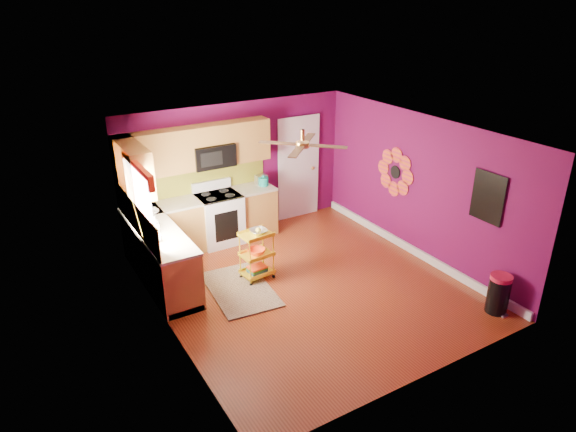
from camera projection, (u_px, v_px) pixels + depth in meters
ground at (308, 286)px, 8.21m from camera, size 5.00×5.00×0.00m
room_envelope at (311, 190)px, 7.56m from camera, size 4.54×5.04×2.52m
lower_cabinets at (185, 237)px, 8.83m from camera, size 2.81×2.31×0.94m
electric_range at (219, 218)px, 9.46m from camera, size 0.76×0.66×1.13m
upper_cabinetry at (177, 155)px, 8.60m from camera, size 2.80×2.30×1.26m
left_window at (138, 190)px, 7.29m from camera, size 0.08×1.35×1.08m
panel_door at (298, 169)px, 10.37m from camera, size 0.95×0.11×2.15m
right_wall_art at (434, 183)px, 8.40m from camera, size 0.04×2.74×1.04m
ceiling_fan at (303, 144)px, 7.44m from camera, size 1.01×1.01×0.26m
shag_rug at (240, 289)px, 8.10m from camera, size 1.04×1.56×0.02m
rolling_cart at (257, 253)px, 8.25m from camera, size 0.53×0.41×0.90m
trash_can at (498, 294)px, 7.44m from camera, size 0.32×0.35×0.60m
teal_kettle at (264, 181)px, 9.69m from camera, size 0.18×0.18×0.21m
toaster at (261, 180)px, 9.77m from camera, size 0.22×0.15×0.18m
soap_bottle_a at (156, 226)px, 7.80m from camera, size 0.09×0.10×0.21m
soap_bottle_b at (155, 222)px, 7.97m from camera, size 0.14×0.14×0.19m
counter_dish at (150, 212)px, 8.47m from camera, size 0.28×0.28×0.07m
counter_cup at (157, 239)px, 7.52m from camera, size 0.13×0.13×0.11m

